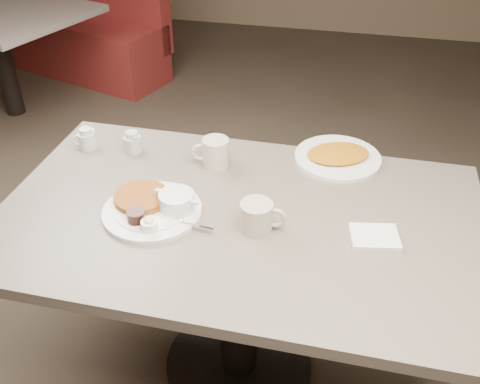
% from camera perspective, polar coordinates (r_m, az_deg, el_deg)
% --- Properties ---
extents(room, '(7.04, 8.04, 2.84)m').
position_cam_1_polar(room, '(1.36, -0.20, 19.78)').
color(room, '#4C3F33').
rests_on(room, ground).
extents(diner_table, '(1.50, 0.90, 0.75)m').
position_cam_1_polar(diner_table, '(1.77, -0.15, -6.70)').
color(diner_table, slate).
rests_on(diner_table, ground).
extents(main_plate, '(0.40, 0.37, 0.07)m').
position_cam_1_polar(main_plate, '(1.68, -9.01, -1.48)').
color(main_plate, white).
rests_on(main_plate, diner_table).
extents(coffee_mug_near, '(0.14, 0.11, 0.09)m').
position_cam_1_polar(coffee_mug_near, '(1.58, 1.90, -2.56)').
color(coffee_mug_near, beige).
rests_on(coffee_mug_near, diner_table).
extents(napkin, '(0.16, 0.13, 0.02)m').
position_cam_1_polar(napkin, '(1.61, 14.12, -4.70)').
color(napkin, white).
rests_on(napkin, diner_table).
extents(coffee_mug_far, '(0.14, 0.11, 0.10)m').
position_cam_1_polar(coffee_mug_far, '(1.87, -2.71, 4.24)').
color(coffee_mug_far, beige).
rests_on(coffee_mug_far, diner_table).
extents(creamer_left, '(0.09, 0.07, 0.08)m').
position_cam_1_polar(creamer_left, '(2.05, -15.99, 5.42)').
color(creamer_left, silver).
rests_on(creamer_left, diner_table).
extents(creamer_right, '(0.08, 0.08, 0.08)m').
position_cam_1_polar(creamer_right, '(1.99, -11.35, 5.19)').
color(creamer_right, silver).
rests_on(creamer_right, diner_table).
extents(hash_plate, '(0.41, 0.41, 0.04)m').
position_cam_1_polar(hash_plate, '(1.95, 10.36, 3.76)').
color(hash_plate, white).
rests_on(hash_plate, diner_table).
extents(booth_back_left, '(1.66, 1.80, 1.12)m').
position_cam_1_polar(booth_back_left, '(4.51, -16.35, 16.63)').
color(booth_back_left, maroon).
rests_on(booth_back_left, ground).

